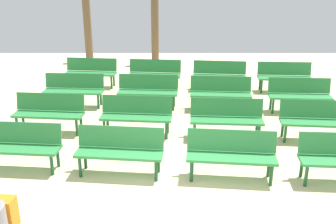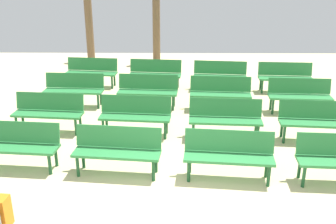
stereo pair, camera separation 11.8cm
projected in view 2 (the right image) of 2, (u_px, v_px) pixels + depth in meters
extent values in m
cube|color=#2D8442|center=(16.00, 148.00, 7.40)|extent=(1.63, 0.58, 0.05)
cube|color=#2D8442|center=(19.00, 132.00, 7.50)|extent=(1.60, 0.26, 0.40)
cylinder|color=#194C28|center=(50.00, 164.00, 7.27)|extent=(0.06, 0.06, 0.40)
cylinder|color=#194C28|center=(56.00, 156.00, 7.57)|extent=(0.06, 0.06, 0.40)
cube|color=#2D8442|center=(117.00, 153.00, 7.19)|extent=(1.64, 0.60, 0.05)
cube|color=#2D8442|center=(119.00, 137.00, 7.29)|extent=(1.60, 0.29, 0.40)
cylinder|color=#194C28|center=(78.00, 166.00, 7.20)|extent=(0.06, 0.06, 0.40)
cylinder|color=#194C28|center=(153.00, 171.00, 7.05)|extent=(0.06, 0.06, 0.40)
cylinder|color=#194C28|center=(83.00, 158.00, 7.50)|extent=(0.06, 0.06, 0.40)
cylinder|color=#194C28|center=(156.00, 162.00, 7.35)|extent=(0.06, 0.06, 0.40)
cube|color=#2D8442|center=(229.00, 158.00, 7.02)|extent=(1.64, 0.60, 0.05)
cube|color=#2D8442|center=(229.00, 141.00, 7.12)|extent=(1.60, 0.28, 0.40)
cylinder|color=#194C28|center=(189.00, 172.00, 7.03)|extent=(0.06, 0.06, 0.40)
cylinder|color=#194C28|center=(269.00, 176.00, 6.88)|extent=(0.06, 0.06, 0.40)
cylinder|color=#194C28|center=(190.00, 163.00, 7.32)|extent=(0.06, 0.06, 0.40)
cylinder|color=#194C28|center=(267.00, 167.00, 7.18)|extent=(0.06, 0.06, 0.40)
cylinder|color=#194C28|center=(304.00, 177.00, 6.85)|extent=(0.06, 0.06, 0.40)
cylinder|color=#194C28|center=(299.00, 168.00, 7.15)|extent=(0.06, 0.06, 0.40)
cube|color=#2D8442|center=(48.00, 114.00, 9.04)|extent=(1.63, 0.58, 0.05)
cube|color=#2D8442|center=(50.00, 101.00, 9.14)|extent=(1.60, 0.27, 0.40)
cylinder|color=#194C28|center=(17.00, 125.00, 9.04)|extent=(0.06, 0.06, 0.40)
cylinder|color=#194C28|center=(76.00, 127.00, 8.91)|extent=(0.06, 0.06, 0.40)
cylinder|color=#194C28|center=(23.00, 120.00, 9.34)|extent=(0.06, 0.06, 0.40)
cylinder|color=#194C28|center=(80.00, 122.00, 9.21)|extent=(0.06, 0.06, 0.40)
cube|color=#2D8442|center=(135.00, 117.00, 8.86)|extent=(1.63, 0.57, 0.05)
cube|color=#2D8442|center=(136.00, 104.00, 8.96)|extent=(1.60, 0.26, 0.40)
cylinder|color=#194C28|center=(103.00, 128.00, 8.85)|extent=(0.06, 0.06, 0.40)
cylinder|color=#194C28|center=(165.00, 131.00, 8.73)|extent=(0.06, 0.06, 0.40)
cylinder|color=#194C28|center=(107.00, 123.00, 9.15)|extent=(0.06, 0.06, 0.40)
cylinder|color=#194C28|center=(167.00, 125.00, 9.03)|extent=(0.06, 0.06, 0.40)
cube|color=#2D8442|center=(225.00, 121.00, 8.67)|extent=(1.63, 0.54, 0.05)
cube|color=#2D8442|center=(225.00, 107.00, 8.77)|extent=(1.60, 0.23, 0.40)
cylinder|color=#194C28|center=(193.00, 132.00, 8.65)|extent=(0.06, 0.06, 0.40)
cylinder|color=#194C28|center=(258.00, 134.00, 8.55)|extent=(0.06, 0.06, 0.40)
cylinder|color=#194C28|center=(193.00, 127.00, 8.95)|extent=(0.06, 0.06, 0.40)
cylinder|color=#194C28|center=(256.00, 128.00, 8.85)|extent=(0.06, 0.06, 0.40)
cube|color=#2D8442|center=(317.00, 123.00, 8.54)|extent=(1.63, 0.58, 0.05)
cube|color=#2D8442|center=(316.00, 109.00, 8.63)|extent=(1.60, 0.26, 0.40)
cylinder|color=#194C28|center=(284.00, 135.00, 8.53)|extent=(0.06, 0.06, 0.40)
cylinder|color=#194C28|center=(282.00, 129.00, 8.83)|extent=(0.06, 0.06, 0.40)
cube|color=#2D8442|center=(73.00, 91.00, 10.67)|extent=(1.62, 0.52, 0.05)
cube|color=#2D8442|center=(75.00, 80.00, 10.77)|extent=(1.60, 0.21, 0.40)
cylinder|color=#194C28|center=(47.00, 100.00, 10.64)|extent=(0.06, 0.06, 0.40)
cylinder|color=#194C28|center=(98.00, 101.00, 10.56)|extent=(0.06, 0.06, 0.40)
cylinder|color=#194C28|center=(51.00, 97.00, 10.94)|extent=(0.06, 0.06, 0.40)
cylinder|color=#194C28|center=(101.00, 98.00, 10.86)|extent=(0.06, 0.06, 0.40)
cube|color=#2D8442|center=(147.00, 92.00, 10.55)|extent=(1.63, 0.56, 0.05)
cube|color=#2D8442|center=(148.00, 82.00, 10.65)|extent=(1.60, 0.25, 0.40)
cylinder|color=#194C28|center=(121.00, 102.00, 10.54)|extent=(0.06, 0.06, 0.40)
cylinder|color=#194C28|center=(173.00, 103.00, 10.42)|extent=(0.06, 0.06, 0.40)
cylinder|color=#194C28|center=(123.00, 98.00, 10.84)|extent=(0.06, 0.06, 0.40)
cylinder|color=#194C28|center=(174.00, 99.00, 10.72)|extent=(0.06, 0.06, 0.40)
cube|color=#2D8442|center=(220.00, 95.00, 10.37)|extent=(1.63, 0.56, 0.05)
cube|color=#2D8442|center=(221.00, 84.00, 10.47)|extent=(1.60, 0.25, 0.40)
cylinder|color=#194C28|center=(193.00, 104.00, 10.36)|extent=(0.06, 0.06, 0.40)
cylinder|color=#194C28|center=(247.00, 106.00, 10.24)|extent=(0.06, 0.06, 0.40)
cylinder|color=#194C28|center=(194.00, 100.00, 10.65)|extent=(0.06, 0.06, 0.40)
cylinder|color=#194C28|center=(246.00, 102.00, 10.54)|extent=(0.06, 0.06, 0.40)
cube|color=#2D8442|center=(300.00, 97.00, 10.19)|extent=(1.62, 0.54, 0.05)
cube|color=#2D8442|center=(299.00, 86.00, 10.29)|extent=(1.60, 0.22, 0.40)
cylinder|color=#194C28|center=(273.00, 107.00, 10.17)|extent=(0.06, 0.06, 0.40)
cylinder|color=#194C28|center=(328.00, 108.00, 10.07)|extent=(0.06, 0.06, 0.40)
cylinder|color=#194C28|center=(271.00, 103.00, 10.47)|extent=(0.06, 0.06, 0.40)
cylinder|color=#194C28|center=(325.00, 104.00, 10.37)|extent=(0.06, 0.06, 0.40)
cube|color=#2D8442|center=(91.00, 73.00, 12.38)|extent=(1.64, 0.60, 0.05)
cube|color=#2D8442|center=(92.00, 64.00, 12.48)|extent=(1.60, 0.29, 0.40)
cylinder|color=#194C28|center=(69.00, 81.00, 12.39)|extent=(0.06, 0.06, 0.40)
cylinder|color=#194C28|center=(112.00, 82.00, 12.23)|extent=(0.06, 0.06, 0.40)
cylinder|color=#194C28|center=(72.00, 78.00, 12.68)|extent=(0.06, 0.06, 0.40)
cylinder|color=#194C28|center=(114.00, 80.00, 12.53)|extent=(0.06, 0.06, 0.40)
cube|color=#2D8442|center=(155.00, 75.00, 12.17)|extent=(1.63, 0.59, 0.05)
cube|color=#2D8442|center=(156.00, 66.00, 12.27)|extent=(1.60, 0.27, 0.40)
cylinder|color=#194C28|center=(132.00, 83.00, 12.17)|extent=(0.06, 0.06, 0.40)
cylinder|color=#194C28|center=(177.00, 84.00, 12.04)|extent=(0.06, 0.06, 0.40)
cylinder|color=#194C28|center=(134.00, 80.00, 12.47)|extent=(0.06, 0.06, 0.40)
cylinder|color=#194C28|center=(178.00, 81.00, 12.34)|extent=(0.06, 0.06, 0.40)
cube|color=#2D8442|center=(220.00, 77.00, 11.98)|extent=(1.64, 0.60, 0.05)
cube|color=#2D8442|center=(220.00, 67.00, 12.08)|extent=(1.60, 0.29, 0.40)
cylinder|color=#194C28|center=(196.00, 85.00, 11.99)|extent=(0.06, 0.06, 0.40)
cylinder|color=#194C28|center=(243.00, 86.00, 11.84)|extent=(0.06, 0.06, 0.40)
cylinder|color=#194C28|center=(197.00, 82.00, 12.28)|extent=(0.06, 0.06, 0.40)
cylinder|color=#194C28|center=(242.00, 83.00, 12.13)|extent=(0.06, 0.06, 0.40)
cube|color=#2D8442|center=(286.00, 78.00, 11.82)|extent=(1.62, 0.54, 0.05)
cube|color=#2D8442|center=(285.00, 69.00, 11.92)|extent=(1.60, 0.22, 0.40)
cylinder|color=#194C28|center=(262.00, 87.00, 11.80)|extent=(0.06, 0.06, 0.40)
cylinder|color=#194C28|center=(310.00, 88.00, 11.71)|extent=(0.06, 0.06, 0.40)
cylinder|color=#194C28|center=(261.00, 84.00, 12.10)|extent=(0.06, 0.06, 0.40)
cylinder|color=#194C28|center=(307.00, 85.00, 12.00)|extent=(0.06, 0.06, 0.40)
cylinder|color=brown|center=(156.00, 23.00, 15.17)|extent=(0.29, 0.29, 2.99)
cylinder|color=brown|center=(89.00, 29.00, 15.54)|extent=(0.30, 0.30, 2.45)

